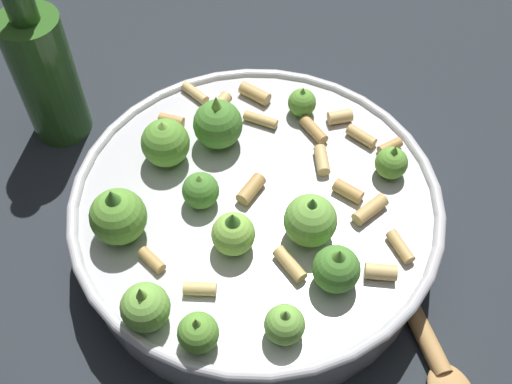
% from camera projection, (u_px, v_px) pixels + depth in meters
% --- Properties ---
extents(ground_plane, '(2.40, 2.40, 0.00)m').
position_uv_depth(ground_plane, '(256.00, 235.00, 0.59)').
color(ground_plane, '#23282D').
extents(cooking_pan, '(0.33, 0.33, 0.12)m').
position_uv_depth(cooking_pan, '(253.00, 214.00, 0.56)').
color(cooking_pan, '#B7B7BC').
rests_on(cooking_pan, ground).
extents(olive_oil_bottle, '(0.06, 0.06, 0.19)m').
position_uv_depth(olive_oil_bottle, '(45.00, 73.00, 0.61)').
color(olive_oil_bottle, '#336023').
rests_on(olive_oil_bottle, ground).
extents(wooden_spoon, '(0.24, 0.11, 0.02)m').
position_uv_depth(wooden_spoon, '(409.00, 305.00, 0.54)').
color(wooden_spoon, '#B2844C').
rests_on(wooden_spoon, ground).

